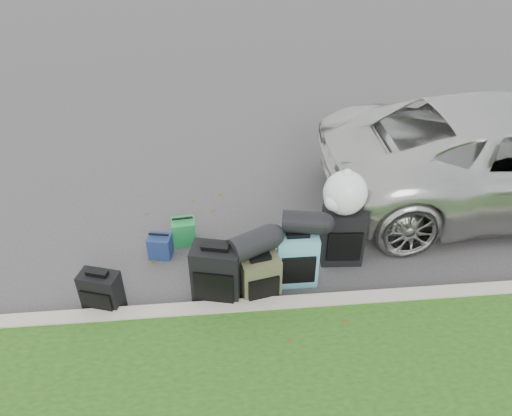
{
  "coord_description": "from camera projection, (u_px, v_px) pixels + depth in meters",
  "views": [
    {
      "loc": [
        -0.55,
        -4.74,
        4.07
      ],
      "look_at": [
        -0.1,
        0.2,
        0.55
      ],
      "focal_mm": 35.0,
      "sensor_mm": 36.0,
      "label": 1
    }
  ],
  "objects": [
    {
      "name": "tote_green",
      "position": [
        184.0,
        231.0,
        6.33
      ],
      "size": [
        0.31,
        0.26,
        0.33
      ],
      "primitive_type": "cube",
      "rotation": [
        0.0,
        0.0,
        0.08
      ],
      "color": "#1D833B",
      "rests_on": "ground"
    },
    {
      "name": "duffel_left",
      "position": [
        253.0,
        244.0,
        5.27
      ],
      "size": [
        0.58,
        0.48,
        0.28
      ],
      "primitive_type": "cylinder",
      "rotation": [
        0.0,
        1.57,
        0.48
      ],
      "color": "black",
      "rests_on": "suitcase_olive"
    },
    {
      "name": "suitcase_small_black",
      "position": [
        102.0,
        293.0,
        5.31
      ],
      "size": [
        0.46,
        0.34,
        0.52
      ],
      "primitive_type": "cube",
      "rotation": [
        0.0,
        0.0,
        -0.31
      ],
      "color": "black",
      "rests_on": "ground"
    },
    {
      "name": "trash_bag",
      "position": [
        345.0,
        193.0,
        5.57
      ],
      "size": [
        0.5,
        0.5,
        0.5
      ],
      "primitive_type": "sphere",
      "color": "silver",
      "rests_on": "suitcase_large_black_right"
    },
    {
      "name": "curb",
      "position": [
        275.0,
        307.0,
        5.39
      ],
      "size": [
        120.0,
        0.18,
        0.15
      ],
      "primitive_type": "cube",
      "color": "#9E937F",
      "rests_on": "ground"
    },
    {
      "name": "ground",
      "position": [
        265.0,
        253.0,
        6.25
      ],
      "size": [
        120.0,
        120.0,
        0.0
      ],
      "primitive_type": "plane",
      "color": "#383535",
      "rests_on": "ground"
    },
    {
      "name": "suitcase_large_black_left",
      "position": [
        217.0,
        275.0,
        5.37
      ],
      "size": [
        0.57,
        0.42,
        0.74
      ],
      "primitive_type": "cube",
      "rotation": [
        0.0,
        0.0,
        -0.23
      ],
      "color": "black",
      "rests_on": "ground"
    },
    {
      "name": "suitcase_large_black_right",
      "position": [
        343.0,
        236.0,
        5.93
      ],
      "size": [
        0.51,
        0.33,
        0.74
      ],
      "primitive_type": "cube",
      "rotation": [
        0.0,
        0.0,
        -0.07
      ],
      "color": "black",
      "rests_on": "ground"
    },
    {
      "name": "suitcase_olive",
      "position": [
        260.0,
        279.0,
        5.44
      ],
      "size": [
        0.46,
        0.34,
        0.57
      ],
      "primitive_type": "cube",
      "rotation": [
        0.0,
        0.0,
        0.21
      ],
      "color": "#383923",
      "rests_on": "ground"
    },
    {
      "name": "tote_navy",
      "position": [
        160.0,
        246.0,
        6.12
      ],
      "size": [
        0.31,
        0.26,
        0.29
      ],
      "primitive_type": "cube",
      "rotation": [
        0.0,
        0.0,
        -0.19
      ],
      "color": "navy",
      "rests_on": "ground"
    },
    {
      "name": "suitcase_teal",
      "position": [
        297.0,
        259.0,
        5.65
      ],
      "size": [
        0.46,
        0.28,
        0.66
      ],
      "primitive_type": "cube",
      "rotation": [
        0.0,
        0.0,
        -0.0
      ],
      "color": "teal",
      "rests_on": "ground"
    },
    {
      "name": "duffel_right",
      "position": [
        303.0,
        222.0,
        5.45
      ],
      "size": [
        0.5,
        0.34,
        0.26
      ],
      "primitive_type": "cylinder",
      "rotation": [
        0.0,
        1.57,
        -0.2
      ],
      "color": "black",
      "rests_on": "suitcase_teal"
    }
  ]
}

